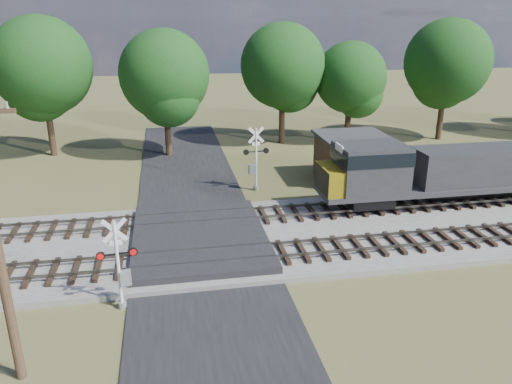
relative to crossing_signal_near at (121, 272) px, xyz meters
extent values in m
plane|color=brown|center=(3.61, 5.07, -1.70)|extent=(160.00, 160.00, 0.00)
cube|color=gray|center=(13.61, 5.57, -1.55)|extent=(140.00, 10.00, 0.30)
cube|color=black|center=(3.61, 5.07, -1.66)|extent=(7.00, 60.00, 0.08)
cube|color=#262628|center=(3.61, 5.57, -1.39)|extent=(7.00, 9.00, 0.62)
cube|color=black|center=(5.61, 3.07, -1.31)|extent=(44.00, 2.60, 0.18)
cube|color=#514D46|center=(13.61, 2.35, -1.15)|extent=(140.00, 0.08, 0.15)
cube|color=#514D46|center=(13.61, 3.78, -1.15)|extent=(140.00, 0.08, 0.15)
cube|color=black|center=(5.61, 8.07, -1.31)|extent=(44.00, 2.60, 0.18)
cube|color=#514D46|center=(13.61, 7.35, -1.15)|extent=(140.00, 0.08, 0.15)
cube|color=#514D46|center=(13.61, 8.78, -1.15)|extent=(140.00, 0.08, 0.15)
cylinder|color=silver|center=(-0.08, -0.01, 0.28)|extent=(0.14, 0.14, 3.97)
cylinder|color=#939699|center=(-0.08, -0.01, -1.55)|extent=(0.36, 0.36, 0.30)
cube|color=silver|center=(-0.08, -0.01, 1.87)|extent=(1.04, 0.16, 1.04)
cube|color=silver|center=(-0.08, -0.01, 1.87)|extent=(1.04, 0.16, 1.04)
cube|color=silver|center=(-0.08, -0.01, 1.32)|extent=(0.50, 0.09, 0.22)
cube|color=black|center=(-0.08, -0.01, 0.83)|extent=(1.58, 0.25, 0.06)
cylinder|color=red|center=(-0.72, -0.09, 0.83)|extent=(0.37, 0.14, 0.36)
cylinder|color=red|center=(0.56, 0.07, 0.83)|extent=(0.37, 0.14, 0.36)
cube|color=#939699|center=(0.16, 0.02, -0.31)|extent=(0.48, 0.35, 0.64)
cylinder|color=silver|center=(8.17, 13.60, 0.49)|extent=(0.15, 0.15, 4.39)
cylinder|color=#939699|center=(8.17, 13.60, -1.54)|extent=(0.39, 0.39, 0.33)
cube|color=silver|center=(8.17, 13.60, 2.25)|extent=(1.15, 0.17, 1.15)
cube|color=silver|center=(8.17, 13.60, 2.25)|extent=(1.15, 0.17, 1.15)
cube|color=silver|center=(8.17, 13.60, 1.64)|extent=(0.55, 0.09, 0.24)
cube|color=black|center=(8.17, 13.60, 1.09)|extent=(1.75, 0.26, 0.07)
cylinder|color=red|center=(8.88, 13.67, 1.09)|extent=(0.40, 0.15, 0.39)
cylinder|color=red|center=(7.46, 13.52, 1.09)|extent=(0.40, 0.15, 0.39)
cube|color=#939699|center=(7.90, 13.56, -0.17)|extent=(0.53, 0.38, 0.71)
cube|color=#3F221B|center=(15.53, 14.59, -0.12)|extent=(4.56, 4.56, 3.16)
cube|color=#313133|center=(15.53, 14.59, 1.58)|extent=(5.01, 5.01, 0.23)
cylinder|color=black|center=(-7.57, 25.82, 1.22)|extent=(0.56, 0.56, 5.85)
sphere|color=#143711|center=(-7.57, 25.82, 5.91)|extent=(8.19, 8.19, 8.19)
cylinder|color=black|center=(2.34, 23.75, 0.96)|extent=(0.56, 0.56, 5.32)
sphere|color=#143711|center=(2.34, 23.75, 5.22)|extent=(7.45, 7.45, 7.45)
cylinder|color=black|center=(13.01, 26.45, 1.07)|extent=(0.56, 0.56, 5.53)
sphere|color=#143711|center=(13.01, 26.45, 5.49)|extent=(7.75, 7.75, 7.75)
cylinder|color=black|center=(19.27, 25.61, 0.65)|extent=(0.56, 0.56, 4.71)
sphere|color=#143711|center=(19.27, 25.61, 4.42)|extent=(6.59, 6.59, 6.59)
cylinder|color=black|center=(28.57, 25.16, 1.15)|extent=(0.56, 0.56, 5.70)
sphere|color=#143711|center=(28.57, 25.16, 5.71)|extent=(7.98, 7.98, 7.98)
camera|label=1|loc=(2.17, -18.88, 10.02)|focal=35.00mm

